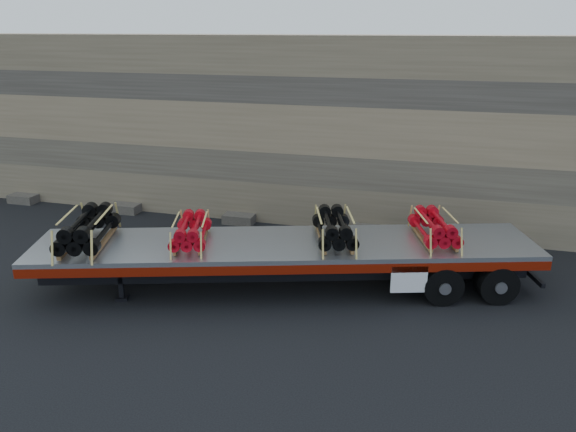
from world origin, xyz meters
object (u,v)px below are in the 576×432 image
at_px(trailer, 285,265).
at_px(bundle_midrear, 334,229).
at_px(bundle_front, 88,230).
at_px(bundle_rear, 434,228).
at_px(bundle_midfront, 191,232).

bearing_deg(trailer, bundle_midrear, 0.00).
relative_size(bundle_front, bundle_midrear, 1.13).
height_order(trailer, bundle_rear, bundle_rear).
height_order(bundle_midrear, bundle_rear, bundle_midrear).
xyz_separation_m(trailer, bundle_midfront, (-2.54, -0.82, 1.06)).
relative_size(trailer, bundle_midrear, 6.56).
distance_m(trailer, bundle_rear, 4.42).
height_order(bundle_midfront, bundle_midrear, bundle_midrear).
height_order(bundle_midfront, bundle_rear, bundle_rear).
bearing_deg(bundle_midrear, trailer, -180.00).
bearing_deg(trailer, bundle_midfront, 180.00).
distance_m(bundle_front, bundle_midrear, 6.95).
xyz_separation_m(bundle_midrear, bundle_rear, (2.74, 0.89, -0.02)).
relative_size(bundle_midrear, bundle_rear, 1.06).
height_order(trailer, bundle_front, bundle_front).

